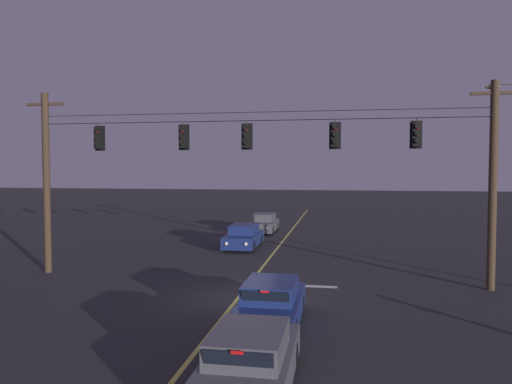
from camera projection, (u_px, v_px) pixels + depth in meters
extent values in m
plane|color=#28282B|center=(238.00, 298.00, 17.94)|extent=(180.00, 180.00, 0.00)
cube|color=#D1C64C|center=(272.00, 255.00, 26.67)|extent=(0.14, 60.00, 0.01)
cube|color=silver|center=(295.00, 285.00, 19.85)|extent=(3.40, 0.36, 0.01)
cylinder|color=#423021|center=(47.00, 183.00, 22.20)|extent=(0.32, 0.32, 8.20)
cube|color=#423021|center=(45.00, 104.00, 22.02)|extent=(1.80, 0.12, 0.12)
cylinder|color=slate|center=(45.00, 112.00, 22.04)|extent=(0.12, 0.12, 0.18)
cylinder|color=#423021|center=(493.00, 186.00, 18.94)|extent=(0.32, 0.32, 8.20)
cube|color=#423021|center=(495.00, 93.00, 18.76)|extent=(1.80, 0.12, 0.12)
cylinder|color=slate|center=(495.00, 102.00, 18.78)|extent=(0.12, 0.12, 0.18)
cylinder|color=black|center=(252.00, 121.00, 20.44)|extent=(19.10, 0.03, 0.03)
cylinder|color=black|center=(252.00, 112.00, 20.42)|extent=(19.10, 0.02, 0.02)
cylinder|color=black|center=(98.00, 125.00, 21.63)|extent=(0.04, 0.04, 0.18)
cube|color=black|center=(98.00, 138.00, 21.66)|extent=(0.32, 0.26, 0.96)
cube|color=black|center=(100.00, 138.00, 21.80)|extent=(0.48, 0.03, 1.12)
sphere|color=red|center=(97.00, 131.00, 21.49)|extent=(0.17, 0.17, 0.17)
cylinder|color=black|center=(96.00, 130.00, 21.44)|extent=(0.20, 0.10, 0.20)
sphere|color=#3D280A|center=(97.00, 138.00, 21.50)|extent=(0.17, 0.17, 0.17)
cylinder|color=black|center=(96.00, 137.00, 21.46)|extent=(0.20, 0.10, 0.20)
sphere|color=black|center=(97.00, 144.00, 21.51)|extent=(0.17, 0.17, 0.17)
cylinder|color=black|center=(96.00, 143.00, 21.47)|extent=(0.20, 0.10, 0.20)
cylinder|color=black|center=(183.00, 124.00, 20.96)|extent=(0.04, 0.04, 0.18)
cube|color=black|center=(183.00, 137.00, 20.99)|extent=(0.32, 0.26, 0.96)
cube|color=black|center=(184.00, 137.00, 21.13)|extent=(0.48, 0.03, 1.12)
sphere|color=red|center=(182.00, 130.00, 20.81)|extent=(0.17, 0.17, 0.17)
cylinder|color=black|center=(181.00, 129.00, 20.77)|extent=(0.20, 0.10, 0.20)
sphere|color=#3D280A|center=(182.00, 137.00, 20.83)|extent=(0.17, 0.17, 0.17)
cylinder|color=black|center=(182.00, 136.00, 20.79)|extent=(0.20, 0.10, 0.20)
sphere|color=black|center=(182.00, 144.00, 20.84)|extent=(0.17, 0.17, 0.17)
cylinder|color=black|center=(182.00, 143.00, 20.80)|extent=(0.20, 0.10, 0.20)
cylinder|color=black|center=(246.00, 123.00, 20.48)|extent=(0.04, 0.04, 0.18)
cube|color=black|center=(246.00, 136.00, 20.51)|extent=(0.32, 0.26, 0.96)
cube|color=black|center=(247.00, 137.00, 20.65)|extent=(0.48, 0.03, 1.12)
sphere|color=red|center=(246.00, 129.00, 20.34)|extent=(0.17, 0.17, 0.17)
cylinder|color=black|center=(245.00, 128.00, 20.30)|extent=(0.20, 0.10, 0.20)
sphere|color=#3D280A|center=(246.00, 136.00, 20.35)|extent=(0.17, 0.17, 0.17)
cylinder|color=black|center=(245.00, 135.00, 20.31)|extent=(0.20, 0.10, 0.20)
sphere|color=black|center=(246.00, 143.00, 20.37)|extent=(0.17, 0.17, 0.17)
cylinder|color=black|center=(245.00, 142.00, 20.32)|extent=(0.20, 0.10, 0.20)
cylinder|color=black|center=(335.00, 121.00, 19.85)|extent=(0.04, 0.04, 0.18)
cube|color=black|center=(335.00, 135.00, 19.88)|extent=(0.32, 0.26, 0.96)
cube|color=black|center=(335.00, 136.00, 20.02)|extent=(0.48, 0.03, 1.12)
sphere|color=red|center=(335.00, 128.00, 19.71)|extent=(0.17, 0.17, 0.17)
cylinder|color=black|center=(335.00, 127.00, 19.67)|extent=(0.20, 0.10, 0.20)
sphere|color=#3D280A|center=(335.00, 135.00, 19.72)|extent=(0.17, 0.17, 0.17)
cylinder|color=black|center=(335.00, 134.00, 19.68)|extent=(0.20, 0.10, 0.20)
sphere|color=black|center=(335.00, 142.00, 19.74)|extent=(0.17, 0.17, 0.17)
cylinder|color=black|center=(335.00, 141.00, 19.69)|extent=(0.20, 0.10, 0.20)
cylinder|color=black|center=(417.00, 120.00, 19.30)|extent=(0.04, 0.04, 0.18)
cube|color=black|center=(416.00, 134.00, 19.33)|extent=(0.32, 0.26, 0.96)
cube|color=black|center=(416.00, 135.00, 19.47)|extent=(0.48, 0.03, 1.12)
sphere|color=red|center=(417.00, 127.00, 19.16)|extent=(0.17, 0.17, 0.17)
cylinder|color=black|center=(417.00, 126.00, 19.12)|extent=(0.20, 0.10, 0.20)
sphere|color=#3D280A|center=(417.00, 134.00, 19.17)|extent=(0.17, 0.17, 0.17)
cylinder|color=black|center=(417.00, 133.00, 19.13)|extent=(0.20, 0.10, 0.20)
sphere|color=black|center=(417.00, 142.00, 19.19)|extent=(0.17, 0.17, 0.17)
cylinder|color=black|center=(417.00, 140.00, 19.15)|extent=(0.20, 0.10, 0.20)
cube|color=navy|center=(271.00, 308.00, 14.86)|extent=(1.80, 4.30, 0.68)
cube|color=navy|center=(271.00, 290.00, 14.71)|extent=(1.51, 2.15, 0.54)
cube|color=black|center=(275.00, 282.00, 15.63)|extent=(1.40, 0.21, 0.48)
cube|color=black|center=(265.00, 299.00, 13.66)|extent=(1.37, 0.18, 0.46)
cylinder|color=black|center=(253.00, 301.00, 16.31)|extent=(0.22, 0.64, 0.64)
cylinder|color=black|center=(300.00, 304.00, 16.04)|extent=(0.22, 0.64, 0.64)
cylinder|color=black|center=(237.00, 327.00, 13.69)|extent=(0.22, 0.64, 0.64)
cylinder|color=black|center=(293.00, 330.00, 13.42)|extent=(0.22, 0.64, 0.64)
cube|color=red|center=(235.00, 327.00, 12.83)|extent=(0.28, 0.03, 0.18)
cube|color=red|center=(284.00, 329.00, 12.61)|extent=(0.28, 0.03, 0.18)
cube|color=red|center=(265.00, 292.00, 13.55)|extent=(0.24, 0.04, 0.06)
cube|color=navy|center=(244.00, 239.00, 29.28)|extent=(1.80, 4.30, 0.68)
cube|color=navy|center=(244.00, 229.00, 29.37)|extent=(1.51, 2.15, 0.54)
cube|color=black|center=(241.00, 231.00, 28.44)|extent=(1.40, 0.21, 0.48)
cube|color=black|center=(247.00, 227.00, 30.41)|extent=(1.37, 0.18, 0.46)
cylinder|color=black|center=(253.00, 246.00, 27.84)|extent=(0.22, 0.64, 0.64)
cylinder|color=black|center=(226.00, 246.00, 28.11)|extent=(0.22, 0.64, 0.64)
cylinder|color=black|center=(260.00, 240.00, 30.46)|extent=(0.22, 0.64, 0.64)
cylinder|color=black|center=(235.00, 239.00, 30.73)|extent=(0.22, 0.64, 0.64)
sphere|color=white|center=(246.00, 244.00, 27.04)|extent=(0.20, 0.20, 0.20)
sphere|color=white|center=(226.00, 244.00, 27.24)|extent=(0.20, 0.20, 0.20)
cube|color=#4C4C51|center=(264.00, 225.00, 36.39)|extent=(1.80, 4.30, 0.68)
cube|color=#4C4C51|center=(264.00, 217.00, 36.48)|extent=(1.51, 2.15, 0.54)
cube|color=black|center=(262.00, 218.00, 35.55)|extent=(1.40, 0.21, 0.48)
cube|color=black|center=(266.00, 216.00, 37.52)|extent=(1.37, 0.18, 0.46)
cylinder|color=black|center=(272.00, 230.00, 34.95)|extent=(0.22, 0.64, 0.64)
cylinder|color=black|center=(250.00, 230.00, 35.22)|extent=(0.22, 0.64, 0.64)
cylinder|color=black|center=(276.00, 226.00, 37.57)|extent=(0.22, 0.64, 0.64)
cylinder|color=black|center=(256.00, 226.00, 37.84)|extent=(0.22, 0.64, 0.64)
sphere|color=white|center=(267.00, 228.00, 34.15)|extent=(0.20, 0.20, 0.20)
sphere|color=white|center=(251.00, 228.00, 34.34)|extent=(0.20, 0.20, 0.20)
cube|color=#4C4C51|center=(250.00, 369.00, 10.39)|extent=(1.80, 4.30, 0.68)
cube|color=#4C4C51|center=(249.00, 343.00, 10.24)|extent=(1.51, 2.15, 0.54)
cube|color=black|center=(256.00, 328.00, 11.16)|extent=(1.40, 0.21, 0.48)
cube|color=black|center=(238.00, 362.00, 9.20)|extent=(1.37, 0.18, 0.46)
cylinder|color=black|center=(228.00, 352.00, 11.85)|extent=(0.22, 0.64, 0.64)
cylinder|color=black|center=(293.00, 356.00, 11.58)|extent=(0.22, 0.64, 0.64)
cube|color=red|center=(237.00, 353.00, 9.08)|extent=(0.24, 0.04, 0.06)
ellipsoid|color=beige|center=(492.00, 86.00, 18.89)|extent=(0.56, 0.30, 0.22)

